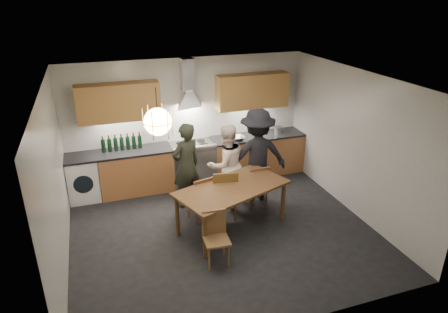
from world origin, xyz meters
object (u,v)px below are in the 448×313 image
object	(u,v)px
person_left	(186,166)
stock_pot	(278,130)
chair_back_left	(201,196)
dining_table	(232,192)
chair_front	(215,233)
person_mid	(226,165)
person_right	(257,156)
mixing_bowl	(238,138)
wine_bottles	(122,142)

from	to	relation	value
person_left	stock_pot	xyz separation A→B (m)	(2.31, 0.90, 0.14)
chair_back_left	dining_table	bearing A→B (deg)	122.86
chair_front	person_mid	xyz separation A→B (m)	(0.74, 1.65, 0.32)
person_right	mixing_bowl	world-z (taller)	person_right
person_left	person_mid	world-z (taller)	person_left
chair_back_left	person_mid	distance (m)	0.85
dining_table	mixing_bowl	distance (m)	2.00
person_mid	mixing_bowl	bearing A→B (deg)	-132.40
chair_front	person_mid	bearing A→B (deg)	70.16
mixing_bowl	chair_back_left	bearing A→B (deg)	-130.72
chair_front	person_left	bearing A→B (deg)	94.23
person_left	mixing_bowl	world-z (taller)	person_left
person_right	stock_pot	xyz separation A→B (m)	(0.97, 1.08, 0.05)
chair_front	person_left	world-z (taller)	person_left
chair_back_left	stock_pot	world-z (taller)	stock_pot
chair_front	person_right	distance (m)	2.14
dining_table	wine_bottles	xyz separation A→B (m)	(-1.58, 2.01, 0.36)
person_right	stock_pot	world-z (taller)	person_right
chair_front	dining_table	bearing A→B (deg)	58.94
person_right	chair_front	bearing A→B (deg)	56.10
chair_back_left	person_left	world-z (taller)	person_left
person_right	mixing_bowl	xyz separation A→B (m)	(-0.02, 0.97, 0.02)
wine_bottles	stock_pot	bearing A→B (deg)	-1.32
chair_front	person_mid	distance (m)	1.83
person_mid	stock_pot	distance (m)	1.90
dining_table	person_mid	size ratio (longest dim) A/B	1.32
person_mid	person_left	bearing A→B (deg)	-20.73
person_mid	wine_bottles	xyz separation A→B (m)	(-1.79, 1.12, 0.28)
chair_back_left	wine_bottles	xyz separation A→B (m)	(-1.16, 1.60, 0.58)
mixing_bowl	wine_bottles	distance (m)	2.39
person_right	person_mid	bearing A→B (deg)	1.97
person_left	mixing_bowl	distance (m)	1.54
person_left	mixing_bowl	size ratio (longest dim) A/B	5.69
person_mid	mixing_bowl	size ratio (longest dim) A/B	5.46
chair_front	person_right	world-z (taller)	person_right
chair_front	mixing_bowl	xyz separation A→B (m)	(1.33, 2.57, 0.47)
wine_bottles	chair_front	bearing A→B (deg)	-69.25
chair_back_left	chair_front	distance (m)	1.17
chair_back_left	chair_front	world-z (taller)	chair_back_left
mixing_bowl	stock_pot	bearing A→B (deg)	6.62
dining_table	chair_front	xyz separation A→B (m)	(-0.54, -0.75, -0.23)
chair_front	wine_bottles	world-z (taller)	wine_bottles
chair_back_left	person_left	xyz separation A→B (m)	(-0.11, 0.62, 0.34)
person_left	wine_bottles	size ratio (longest dim) A/B	2.10
person_mid	stock_pot	xyz separation A→B (m)	(1.58, 1.04, 0.17)
dining_table	stock_pot	size ratio (longest dim) A/B	11.54
person_mid	wine_bottles	size ratio (longest dim) A/B	2.02
chair_back_left	person_right	xyz separation A→B (m)	(1.23, 0.44, 0.43)
mixing_bowl	stock_pot	world-z (taller)	stock_pot
chair_front	person_mid	world-z (taller)	person_mid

